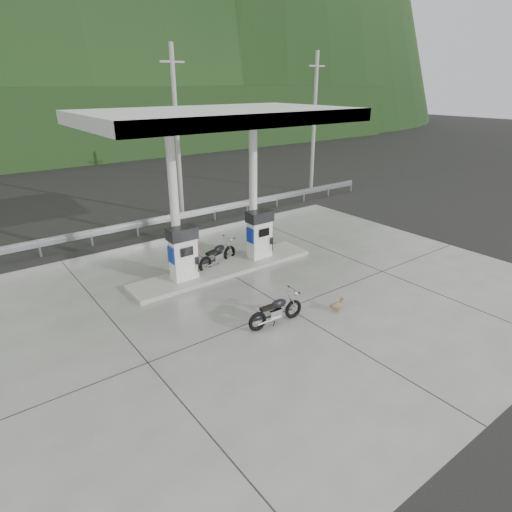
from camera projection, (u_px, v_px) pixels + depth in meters
ground at (267, 297)px, 13.65m from camera, size 160.00×160.00×0.00m
forecourt_apron at (267, 296)px, 13.64m from camera, size 18.00×14.00×0.02m
pump_island at (224, 269)px, 15.46m from camera, size 7.00×1.40×0.15m
gas_pump_left at (183, 253)px, 14.20m from camera, size 0.95×0.55×1.80m
gas_pump_right at (260, 234)px, 15.98m from camera, size 0.95×0.55×1.80m
canopy_column_left at (174, 204)px, 13.89m from camera, size 0.30×0.30×5.00m
canopy_column_right at (253, 190)px, 15.68m from camera, size 0.30×0.30×5.00m
canopy_roof at (220, 116)px, 13.47m from camera, size 8.50×5.00×0.40m
guardrail at (158, 217)px, 19.30m from camera, size 26.00×0.16×1.42m
road at (130, 214)px, 22.15m from camera, size 60.00×7.00×0.01m
utility_pole_b at (177, 136)px, 20.28m from camera, size 0.22×0.22×8.00m
utility_pole_c at (314, 125)px, 25.30m from camera, size 0.22×0.22×8.00m
tree_band at (39, 127)px, 34.71m from camera, size 80.00×6.00×6.00m
motorcycle_left at (218, 255)px, 15.69m from camera, size 1.91×1.06×0.86m
motorcycle_right at (276, 311)px, 11.93m from camera, size 1.71×0.63×0.80m
duck at (337, 306)px, 12.68m from camera, size 0.51×0.20×0.36m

